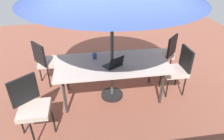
% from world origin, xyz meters
% --- Properties ---
extents(ground_plane, '(10.00, 10.00, 0.02)m').
position_xyz_m(ground_plane, '(0.00, 0.00, -0.01)').
color(ground_plane, '#935442').
extents(dining_table, '(2.09, 1.00, 0.77)m').
position_xyz_m(dining_table, '(0.00, 0.00, 0.72)').
color(dining_table, silver).
rests_on(dining_table, ground_plane).
extents(chair_southwest, '(0.59, 0.59, 0.98)m').
position_xyz_m(chair_southwest, '(-1.33, -0.70, 0.55)').
color(chair_southwest, beige).
rests_on(chair_southwest, ground_plane).
extents(chair_west, '(0.46, 0.46, 0.98)m').
position_xyz_m(chair_west, '(-1.32, 0.02, 0.55)').
color(chair_west, beige).
rests_on(chair_west, ground_plane).
extents(chair_northeast, '(0.58, 0.58, 0.98)m').
position_xyz_m(chair_northeast, '(1.36, 0.72, 0.55)').
color(chair_northeast, beige).
rests_on(chair_northeast, ground_plane).
extents(chair_southeast, '(0.58, 0.58, 0.98)m').
position_xyz_m(chair_southeast, '(1.30, -0.72, 0.55)').
color(chair_southeast, beige).
rests_on(chair_southeast, ground_plane).
extents(laptop, '(0.40, 0.38, 0.21)m').
position_xyz_m(laptop, '(-0.01, 0.14, 0.82)').
color(laptop, '#2D2D33').
rests_on(laptop, dining_table).
extents(cup, '(0.08, 0.08, 0.10)m').
position_xyz_m(cup, '(0.30, -0.22, 0.83)').
color(cup, '#334C99').
rests_on(cup, dining_table).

